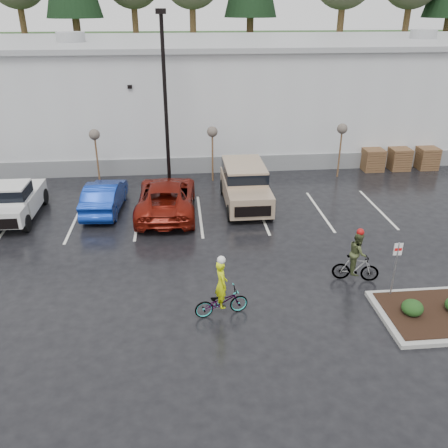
{
  "coord_description": "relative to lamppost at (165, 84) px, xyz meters",
  "views": [
    {
      "loc": [
        -3.37,
        -13.21,
        9.43
      ],
      "look_at": [
        -1.69,
        4.15,
        1.3
      ],
      "focal_mm": 38.0,
      "sensor_mm": 36.0,
      "label": 1
    }
  ],
  "objects": [
    {
      "name": "cyclist_hivis",
      "position": [
        1.8,
        -12.17,
        -5.0
      ],
      "size": [
        1.91,
        0.98,
        2.2
      ],
      "rotation": [
        0.0,
        0.0,
        1.77
      ],
      "color": "#3F3F44",
      "rests_on": "ground"
    },
    {
      "name": "wooded_ridge",
      "position": [
        4.0,
        33.0,
        -2.69
      ],
      "size": [
        80.0,
        25.0,
        6.0
      ],
      "primitive_type": "cube",
      "color": "#203B18",
      "rests_on": "ground"
    },
    {
      "name": "pallet_stack_a",
      "position": [
        12.5,
        2.0,
        -5.01
      ],
      "size": [
        1.2,
        1.2,
        1.35
      ],
      "primitive_type": "cube",
      "color": "#4D2D1E",
      "rests_on": "ground"
    },
    {
      "name": "fire_lane_sign",
      "position": [
        7.8,
        -11.8,
        -4.28
      ],
      "size": [
        0.3,
        0.05,
        2.2
      ],
      "color": "gray",
      "rests_on": "ground"
    },
    {
      "name": "sapling_mid",
      "position": [
        2.5,
        1.0,
        -2.96
      ],
      "size": [
        0.6,
        0.6,
        3.2
      ],
      "color": "#4D2D1E",
      "rests_on": "ground"
    },
    {
      "name": "shrub_a",
      "position": [
        8.0,
        -13.0,
        -5.27
      ],
      "size": [
        0.7,
        0.7,
        0.52
      ],
      "primitive_type": "ellipsoid",
      "color": "#113313",
      "rests_on": "curb_island"
    },
    {
      "name": "warehouse",
      "position": [
        4.0,
        9.99,
        -2.04
      ],
      "size": [
        60.5,
        15.5,
        7.2
      ],
      "color": "silver",
      "rests_on": "ground"
    },
    {
      "name": "car_blue",
      "position": [
        -3.17,
        -2.86,
        -4.93
      ],
      "size": [
        1.88,
        4.66,
        1.51
      ],
      "primitive_type": "imported",
      "rotation": [
        0.0,
        0.0,
        3.08
      ],
      "color": "navy",
      "rests_on": "ground"
    },
    {
      "name": "pickup_white",
      "position": [
        -7.35,
        -3.19,
        -4.71
      ],
      "size": [
        2.1,
        5.2,
        1.96
      ],
      "primitive_type": null,
      "color": "silver",
      "rests_on": "ground"
    },
    {
      "name": "pallet_stack_c",
      "position": [
        16.0,
        2.0,
        -5.01
      ],
      "size": [
        1.2,
        1.2,
        1.35
      ],
      "primitive_type": "cube",
      "color": "#4D2D1E",
      "rests_on": "ground"
    },
    {
      "name": "lamppost",
      "position": [
        0.0,
        0.0,
        0.0
      ],
      "size": [
        0.5,
        1.0,
        9.22
      ],
      "color": "black",
      "rests_on": "ground"
    },
    {
      "name": "pallet_stack_b",
      "position": [
        14.2,
        2.0,
        -5.01
      ],
      "size": [
        1.2,
        1.2,
        1.35
      ],
      "primitive_type": "cube",
      "color": "#4D2D1E",
      "rests_on": "ground"
    },
    {
      "name": "sapling_west",
      "position": [
        -4.0,
        1.0,
        -2.96
      ],
      "size": [
        0.6,
        0.6,
        3.2
      ],
      "color": "#4D2D1E",
      "rests_on": "ground"
    },
    {
      "name": "car_red",
      "position": [
        -0.1,
        -3.43,
        -4.86
      ],
      "size": [
        2.95,
        6.05,
        1.66
      ],
      "primitive_type": "imported",
      "rotation": [
        0.0,
        0.0,
        3.11
      ],
      "color": "maroon",
      "rests_on": "ground"
    },
    {
      "name": "ground",
      "position": [
        4.0,
        -12.0,
        -5.69
      ],
      "size": [
        120.0,
        120.0,
        0.0
      ],
      "primitive_type": "plane",
      "color": "black",
      "rests_on": "ground"
    },
    {
      "name": "suv_tan",
      "position": [
        3.87,
        -2.92,
        -4.66
      ],
      "size": [
        2.2,
        5.1,
        2.06
      ],
      "primitive_type": null,
      "color": "tan",
      "rests_on": "ground"
    },
    {
      "name": "cyclist_olive",
      "position": [
        6.97,
        -10.5,
        -4.9
      ],
      "size": [
        1.71,
        0.87,
        2.14
      ],
      "rotation": [
        0.0,
        0.0,
        1.33
      ],
      "color": "#3F3F44",
      "rests_on": "ground"
    },
    {
      "name": "sapling_east",
      "position": [
        10.0,
        1.0,
        -2.96
      ],
      "size": [
        0.6,
        0.6,
        3.2
      ],
      "color": "#4D2D1E",
      "rests_on": "ground"
    }
  ]
}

